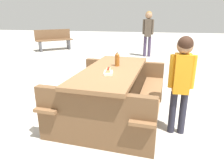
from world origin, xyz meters
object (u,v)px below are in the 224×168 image
at_px(picnic_table, 112,89).
at_px(child_in_coat, 182,74).
at_px(hotdog_tray, 108,72).
at_px(park_bench_near, 54,39).
at_px(bystander_adult, 148,28).
at_px(soda_bottle, 117,59).

height_order(picnic_table, child_in_coat, child_in_coat).
bearing_deg(hotdog_tray, park_bench_near, -148.29).
bearing_deg(child_in_coat, park_bench_near, -142.25).
height_order(child_in_coat, bystander_adult, bystander_adult).
distance_m(hotdog_tray, bystander_adult, 5.10).
height_order(hotdog_tray, bystander_adult, bystander_adult).
distance_m(child_in_coat, bystander_adult, 5.13).
bearing_deg(picnic_table, child_in_coat, 73.19).
relative_size(soda_bottle, child_in_coat, 0.18).
height_order(picnic_table, hotdog_tray, hotdog_tray).
height_order(hotdog_tray, park_bench_near, park_bench_near).
bearing_deg(picnic_table, soda_bottle, 167.19).
distance_m(soda_bottle, bystander_adult, 4.65).
distance_m(soda_bottle, child_in_coat, 0.99).
relative_size(picnic_table, soda_bottle, 8.39).
xyz_separation_m(hotdog_tray, child_in_coat, (0.02, 0.91, 0.02)).
bearing_deg(hotdog_tray, bystander_adult, 175.84).
height_order(child_in_coat, park_bench_near, child_in_coat).
relative_size(soda_bottle, bystander_adult, 0.14).
bearing_deg(bystander_adult, picnic_table, -4.37).
bearing_deg(picnic_table, park_bench_near, -147.10).
distance_m(picnic_table, park_bench_near, 6.52).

